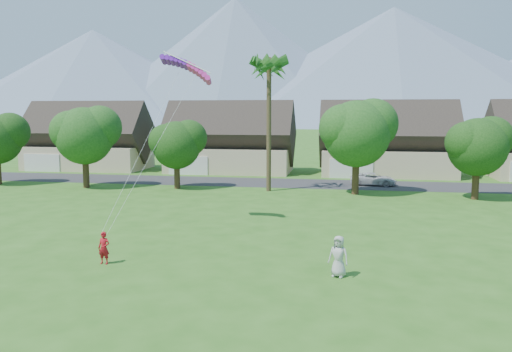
% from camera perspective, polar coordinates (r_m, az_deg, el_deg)
% --- Properties ---
extents(ground, '(500.00, 500.00, 0.00)m').
position_cam_1_polar(ground, '(19.58, -5.18, -14.86)').
color(ground, '#2D6019').
rests_on(ground, ground).
extents(street, '(90.00, 7.00, 0.01)m').
position_cam_1_polar(street, '(52.24, 4.51, -0.83)').
color(street, '#2D2D30').
rests_on(street, ground).
extents(kite_flyer, '(0.60, 0.40, 1.60)m').
position_cam_1_polar(kite_flyer, '(25.67, -16.99, -7.88)').
color(kite_flyer, '#AF141D').
rests_on(kite_flyer, ground).
extents(watcher, '(1.06, 0.86, 1.88)m').
position_cam_1_polar(watcher, '(23.00, 9.41, -9.04)').
color(watcher, '#B7B6B2').
rests_on(watcher, ground).
extents(parked_car, '(4.80, 2.63, 1.27)m').
position_cam_1_polar(parked_car, '(52.04, 13.27, -0.33)').
color(parked_car, silver).
rests_on(parked_car, ground).
extents(mountain_ridge, '(540.00, 240.00, 70.00)m').
position_cam_1_polar(mountain_ridge, '(278.40, 11.21, 11.64)').
color(mountain_ridge, slate).
rests_on(mountain_ridge, ground).
extents(houses_row, '(72.75, 8.19, 8.86)m').
position_cam_1_polar(houses_row, '(60.77, 5.80, 3.55)').
color(houses_row, beige).
rests_on(houses_row, ground).
extents(tree_row, '(62.27, 6.67, 8.45)m').
position_cam_1_polar(tree_row, '(45.87, 2.43, 4.19)').
color(tree_row, '#47301C').
rests_on(tree_row, ground).
extents(fan_palm, '(3.00, 3.00, 13.80)m').
position_cam_1_polar(fan_palm, '(46.70, 1.50, 12.74)').
color(fan_palm, '#4C3D26').
rests_on(fan_palm, ground).
extents(parafoil_kite, '(3.50, 1.09, 0.50)m').
position_cam_1_polar(parafoil_kite, '(32.76, -7.79, 12.37)').
color(parafoil_kite, '#6F19BF').
rests_on(parafoil_kite, ground).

